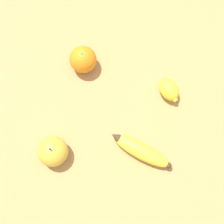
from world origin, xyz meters
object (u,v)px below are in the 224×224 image
Objects in this scene: lemon at (169,89)px; apple at (53,151)px; banana at (141,150)px; orange at (83,60)px.

apple is at bearing -31.46° from lemon.
banana is 0.31m from orange.
orange is at bearing -80.01° from lemon.
apple reaches higher than orange.
banana is 0.19m from lemon.
apple reaches higher than banana.
orange is at bearing -29.62° from banana.
orange reaches higher than lemon.
orange is at bearing -166.38° from apple.
lemon is at bearing -87.16° from banana.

